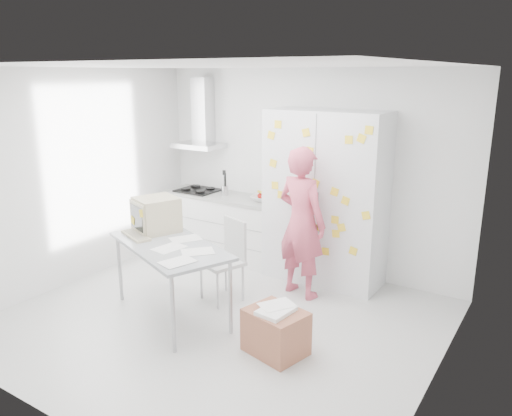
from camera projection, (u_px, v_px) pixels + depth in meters
The scene contains 10 objects.
floor at pixel (219, 321), 5.49m from camera, with size 4.50×4.00×0.02m, color silver.
walls at pixel (255, 189), 5.72m from camera, with size 4.52×4.01×2.70m.
ceiling at pixel (214, 66), 4.78m from camera, with size 4.50×4.00×0.02m, color white.
counter_run at pixel (223, 224), 7.37m from camera, with size 1.84×0.63×1.28m.
range_hood at pixel (202, 120), 7.33m from camera, with size 0.70×0.48×1.01m.
tall_cabinet at pixel (325, 198), 6.32m from camera, with size 1.50×0.68×2.20m.
person at pixel (302, 223), 5.92m from camera, with size 0.67×0.44×1.83m, color #CC4F65.
desk at pixel (160, 227), 5.64m from camera, with size 1.74×1.32×1.25m.
chair at pixel (227, 255), 5.90m from camera, with size 0.56×0.56×0.97m.
cardboard_box at pixel (276, 331), 4.81m from camera, with size 0.63×0.55×0.48m.
Camera 1 is at (3.03, -3.96, 2.63)m, focal length 35.00 mm.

